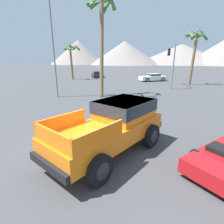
# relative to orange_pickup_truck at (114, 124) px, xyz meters

# --- Properties ---
(ground_plane) EXTENTS (320.00, 320.00, 0.00)m
(ground_plane) POSITION_rel_orange_pickup_truck_xyz_m (-0.50, -0.08, -1.08)
(ground_plane) COLOR #424244
(orange_pickup_truck) EXTENTS (4.32, 5.28, 1.90)m
(orange_pickup_truck) POSITION_rel_orange_pickup_truck_xyz_m (0.00, 0.00, 0.00)
(orange_pickup_truck) COLOR orange
(orange_pickup_truck) RESTS_ON ground_plane
(parked_car_white) EXTENTS (4.72, 3.32, 1.19)m
(parked_car_white) POSITION_rel_orange_pickup_truck_xyz_m (3.66, 23.34, -0.47)
(parked_car_white) COLOR white
(parked_car_white) RESTS_ON ground_plane
(parked_car_dark) EXTENTS (3.20, 4.56, 1.14)m
(parked_car_dark) POSITION_rel_orange_pickup_truck_xyz_m (-6.73, 28.53, -0.50)
(parked_car_dark) COLOR #232328
(parked_car_dark) RESTS_ON ground_plane
(traffic_light_main) EXTENTS (0.38, 4.31, 5.08)m
(traffic_light_main) POSITION_rel_orange_pickup_truck_xyz_m (5.09, 17.11, 2.52)
(traffic_light_main) COLOR slate
(traffic_light_main) RESTS_ON ground_plane
(street_lamp_post) EXTENTS (0.90, 0.24, 8.73)m
(street_lamp_post) POSITION_rel_orange_pickup_truck_xyz_m (-6.48, 9.26, 4.08)
(street_lamp_post) COLOR slate
(street_lamp_post) RESTS_ON ground_plane
(palm_tree_tall) EXTENTS (2.83, 2.85, 7.21)m
(palm_tree_tall) POSITION_rel_orange_pickup_truck_xyz_m (8.29, 19.35, 4.36)
(palm_tree_tall) COLOR brown
(palm_tree_tall) RESTS_ON ground_plane
(palm_tree_short) EXTENTS (2.68, 2.85, 8.77)m
(palm_tree_short) POSITION_rel_orange_pickup_truck_xyz_m (-2.38, 10.22, 5.46)
(palm_tree_short) COLOR brown
(palm_tree_short) RESTS_ON ground_plane
(palm_tree_leaning) EXTENTS (2.85, 3.01, 6.02)m
(palm_tree_leaning) POSITION_rel_orange_pickup_truck_xyz_m (-10.11, 23.79, 3.52)
(palm_tree_leaning) COLOR brown
(palm_tree_leaning) RESTS_ON ground_plane
(distant_mountain_range) EXTENTS (155.42, 78.39, 21.74)m
(distant_mountain_range) POSITION_rel_orange_pickup_truck_xyz_m (29.93, 117.60, 7.59)
(distant_mountain_range) COLOR gray
(distant_mountain_range) RESTS_ON ground_plane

